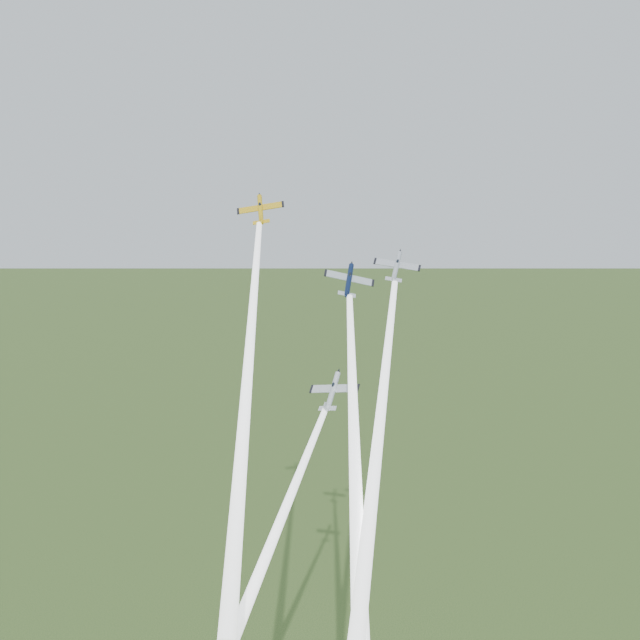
# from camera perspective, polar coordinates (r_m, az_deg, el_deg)

# --- Properties ---
(plane_yellow) EXTENTS (9.96, 8.01, 7.76)m
(plane_yellow) POSITION_cam_1_polar(r_m,az_deg,el_deg) (137.98, -4.26, 7.85)
(plane_yellow) COLOR gold
(smoke_trail_yellow) EXTENTS (12.37, 48.86, 48.53)m
(smoke_trail_yellow) POSITION_cam_1_polar(r_m,az_deg,el_deg) (116.16, -5.30, -5.46)
(smoke_trail_yellow) COLOR white
(plane_navy) EXTENTS (8.26, 8.51, 8.11)m
(plane_navy) POSITION_cam_1_polar(r_m,az_deg,el_deg) (127.25, 2.08, 2.86)
(plane_navy) COLOR #0D193A
(smoke_trail_navy) EXTENTS (11.93, 41.40, 41.23)m
(smoke_trail_navy) POSITION_cam_1_polar(r_m,az_deg,el_deg) (110.63, 2.50, -10.05)
(smoke_trail_navy) COLOR white
(plane_silver_right) EXTENTS (8.09, 6.36, 7.00)m
(plane_silver_right) POSITION_cam_1_polar(r_m,az_deg,el_deg) (127.49, 5.46, 3.81)
(plane_silver_right) COLOR silver
(smoke_trail_silver_right) EXTENTS (3.82, 46.32, 45.44)m
(smoke_trail_silver_right) POSITION_cam_1_polar(r_m,az_deg,el_deg) (109.19, 3.94, -10.31)
(smoke_trail_silver_right) COLOR white
(plane_silver_low) EXTENTS (9.46, 9.40, 8.19)m
(plane_silver_low) POSITION_cam_1_polar(r_m,az_deg,el_deg) (124.56, 0.91, -5.09)
(plane_silver_low) COLOR silver
(smoke_trail_silver_low) EXTENTS (13.47, 38.92, 39.15)m
(smoke_trail_silver_low) POSITION_cam_1_polar(r_m,az_deg,el_deg) (115.19, -4.43, -17.69)
(smoke_trail_silver_low) COLOR white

